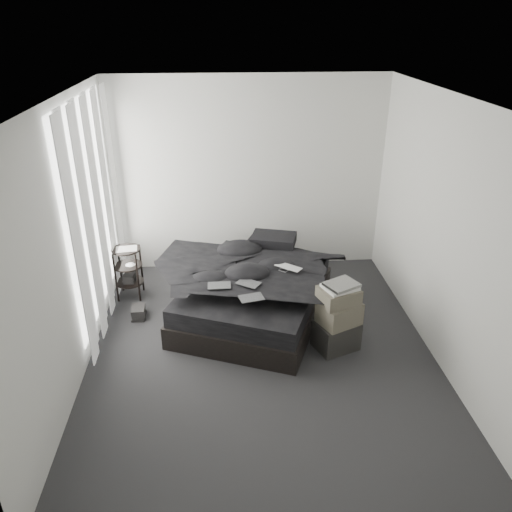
{
  "coord_description": "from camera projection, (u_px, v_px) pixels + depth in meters",
  "views": [
    {
      "loc": [
        -0.38,
        -4.31,
        3.25
      ],
      "look_at": [
        0.0,
        0.8,
        0.75
      ],
      "focal_mm": 35.0,
      "sensor_mm": 36.0,
      "label": 1
    }
  ],
  "objects": [
    {
      "name": "bed",
      "position": [
        255.0,
        304.0,
        5.93
      ],
      "size": [
        2.08,
        2.35,
        0.26
      ],
      "primitive_type": "cube",
      "rotation": [
        0.0,
        0.0,
        -0.38
      ],
      "color": "black",
      "rests_on": "floor"
    },
    {
      "name": "wall_right",
      "position": [
        446.0,
        235.0,
        4.86
      ],
      "size": [
        0.01,
        4.2,
        2.6
      ],
      "primitive_type": "cube",
      "color": "silver",
      "rests_on": "ground"
    },
    {
      "name": "pillow_upper",
      "position": [
        274.0,
        240.0,
        6.32
      ],
      "size": [
        0.63,
        0.51,
        0.12
      ],
      "primitive_type": "cube",
      "rotation": [
        0.0,
        0.0,
        -0.27
      ],
      "color": "black",
      "rests_on": "pillow_lower"
    },
    {
      "name": "box_mid",
      "position": [
        339.0,
        313.0,
        5.2
      ],
      "size": [
        0.5,
        0.46,
        0.24
      ],
      "primitive_type": "cube",
      "rotation": [
        0.0,
        0.0,
        0.45
      ],
      "color": "#5A5547",
      "rests_on": "box_lower"
    },
    {
      "name": "wall_front",
      "position": [
        293.0,
        391.0,
        2.86
      ],
      "size": [
        3.6,
        0.01,
        2.6
      ],
      "primitive_type": "cube",
      "color": "silver",
      "rests_on": "ground"
    },
    {
      "name": "papers",
      "position": [
        126.0,
        249.0,
        6.08
      ],
      "size": [
        0.28,
        0.22,
        0.01
      ],
      "primitive_type": "cube",
      "rotation": [
        0.0,
        0.0,
        0.14
      ],
      "color": "white",
      "rests_on": "side_stand"
    },
    {
      "name": "side_stand",
      "position": [
        129.0,
        273.0,
        6.23
      ],
      "size": [
        0.37,
        0.37,
        0.65
      ],
      "primitive_type": "cylinder",
      "rotation": [
        0.0,
        0.0,
        -0.03
      ],
      "color": "black",
      "rests_on": "floor"
    },
    {
      "name": "art_book_snake",
      "position": [
        342.0,
        285.0,
        5.05
      ],
      "size": [
        0.4,
        0.37,
        0.03
      ],
      "primitive_type": "cube",
      "rotation": [
        0.0,
        0.0,
        0.48
      ],
      "color": "silver",
      "rests_on": "art_book_white"
    },
    {
      "name": "art_book_white",
      "position": [
        340.0,
        287.0,
        5.07
      ],
      "size": [
        0.4,
        0.36,
        0.03
      ],
      "primitive_type": "cube",
      "rotation": [
        0.0,
        0.0,
        0.38
      ],
      "color": "silver",
      "rests_on": "box_upper"
    },
    {
      "name": "curtain_left",
      "position": [
        98.0,
        214.0,
        5.44
      ],
      "size": [
        0.06,
        2.12,
        2.48
      ],
      "primitive_type": "cube",
      "color": "white",
      "rests_on": "wall_left"
    },
    {
      "name": "pillow_lower",
      "position": [
        269.0,
        247.0,
        6.41
      ],
      "size": [
        0.69,
        0.58,
        0.13
      ],
      "primitive_type": "cube",
      "rotation": [
        0.0,
        0.0,
        -0.38
      ],
      "color": "black",
      "rests_on": "mattress"
    },
    {
      "name": "wall_left",
      "position": [
        69.0,
        247.0,
        4.62
      ],
      "size": [
        0.01,
        4.2,
        2.6
      ],
      "primitive_type": "cube",
      "color": "silver",
      "rests_on": "ground"
    },
    {
      "name": "box_lower",
      "position": [
        336.0,
        335.0,
        5.33
      ],
      "size": [
        0.52,
        0.47,
        0.32
      ],
      "primitive_type": "cube",
      "rotation": [
        0.0,
        0.0,
        0.38
      ],
      "color": "black",
      "rests_on": "floor"
    },
    {
      "name": "comic_b",
      "position": [
        248.0,
        277.0,
        5.34
      ],
      "size": [
        0.29,
        0.27,
        0.01
      ],
      "primitive_type": "cube",
      "rotation": [
        0.0,
        0.0,
        -0.58
      ],
      "color": "black",
      "rests_on": "duvet"
    },
    {
      "name": "wall_back",
      "position": [
        249.0,
        176.0,
        6.63
      ],
      "size": [
        3.6,
        0.01,
        2.6
      ],
      "primitive_type": "cube",
      "color": "silver",
      "rests_on": "ground"
    },
    {
      "name": "comic_a",
      "position": [
        219.0,
        280.0,
        5.3
      ],
      "size": [
        0.25,
        0.16,
        0.01
      ],
      "primitive_type": "cube",
      "rotation": [
        0.0,
        0.0,
        0.01
      ],
      "color": "black",
      "rests_on": "duvet"
    },
    {
      "name": "laptop",
      "position": [
        286.0,
        263.0,
        5.62
      ],
      "size": [
        0.37,
        0.35,
        0.02
      ],
      "primitive_type": "imported",
      "rotation": [
        0.0,
        0.0,
        -0.69
      ],
      "color": "silver",
      "rests_on": "duvet"
    },
    {
      "name": "duvet",
      "position": [
        254.0,
        273.0,
        5.69
      ],
      "size": [
        1.94,
        2.07,
        0.23
      ],
      "primitive_type": "imported",
      "rotation": [
        0.0,
        0.0,
        -0.38
      ],
      "color": "black",
      "rests_on": "mattress"
    },
    {
      "name": "mattress",
      "position": [
        255.0,
        287.0,
        5.83
      ],
      "size": [
        2.01,
        2.27,
        0.21
      ],
      "primitive_type": "cube",
      "rotation": [
        0.0,
        0.0,
        -0.38
      ],
      "color": "black",
      "rests_on": "bed"
    },
    {
      "name": "box_upper",
      "position": [
        339.0,
        296.0,
        5.11
      ],
      "size": [
        0.46,
        0.41,
        0.17
      ],
      "primitive_type": "cube",
      "rotation": [
        0.0,
        0.0,
        0.33
      ],
      "color": "#5A5547",
      "rests_on": "box_mid"
    },
    {
      "name": "comic_c",
      "position": [
        251.0,
        291.0,
        5.06
      ],
      "size": [
        0.28,
        0.21,
        0.01
      ],
      "primitive_type": "cube",
      "rotation": [
        0.0,
        0.0,
        0.24
      ],
      "color": "black",
      "rests_on": "duvet"
    },
    {
      "name": "floor",
      "position": [
        262.0,
        352.0,
        5.31
      ],
      "size": [
        3.6,
        4.2,
        0.01
      ],
      "primitive_type": "cube",
      "color": "#29292B",
      "rests_on": "ground"
    },
    {
      "name": "window_left",
      "position": [
        92.0,
        208.0,
        5.41
      ],
      "size": [
        0.02,
        2.0,
        2.3
      ],
      "primitive_type": "cube",
      "color": "white",
      "rests_on": "wall_left"
    },
    {
      "name": "ceiling",
      "position": [
        263.0,
        99.0,
        4.17
      ],
      "size": [
        3.6,
        4.2,
        0.01
      ],
      "primitive_type": "cube",
      "color": "white",
      "rests_on": "ground"
    },
    {
      "name": "floor_books",
      "position": [
        138.0,
        312.0,
        5.89
      ],
      "size": [
        0.17,
        0.23,
        0.15
      ],
      "primitive_type": "cube",
      "rotation": [
        0.0,
        0.0,
        0.06
      ],
      "color": "black",
      "rests_on": "floor"
    }
  ]
}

